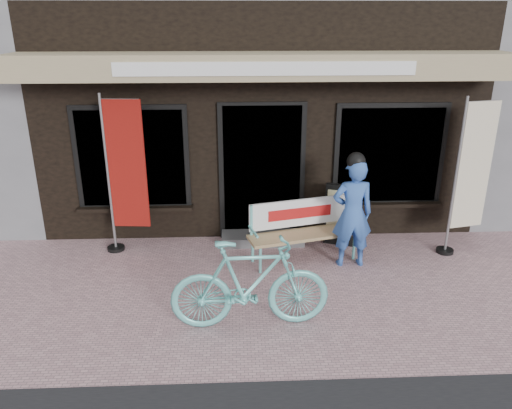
{
  "coord_description": "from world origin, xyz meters",
  "views": [
    {
      "loc": [
        -0.43,
        -5.49,
        3.41
      ],
      "look_at": [
        -0.15,
        0.7,
        1.05
      ],
      "focal_mm": 35.0,
      "sensor_mm": 36.0,
      "label": 1
    }
  ],
  "objects_px": {
    "menu_stand": "(341,214)",
    "nobori_cream": "(470,175)",
    "nobori_red": "(124,174)",
    "bicycle": "(250,284)",
    "bench": "(302,226)",
    "person": "(352,211)"
  },
  "relations": [
    {
      "from": "person",
      "to": "nobori_red",
      "type": "relative_size",
      "value": 0.7
    },
    {
      "from": "nobori_red",
      "to": "menu_stand",
      "type": "bearing_deg",
      "value": 5.48
    },
    {
      "from": "bench",
      "to": "bicycle",
      "type": "height_order",
      "value": "bicycle"
    },
    {
      "from": "bench",
      "to": "nobori_red",
      "type": "xyz_separation_m",
      "value": [
        -2.59,
        0.37,
        0.72
      ]
    },
    {
      "from": "bicycle",
      "to": "menu_stand",
      "type": "relative_size",
      "value": 1.83
    },
    {
      "from": "bench",
      "to": "person",
      "type": "distance_m",
      "value": 0.77
    },
    {
      "from": "bicycle",
      "to": "nobori_cream",
      "type": "xyz_separation_m",
      "value": [
        3.28,
        1.84,
        0.68
      ]
    },
    {
      "from": "bicycle",
      "to": "menu_stand",
      "type": "distance_m",
      "value": 2.61
    },
    {
      "from": "bench",
      "to": "nobori_cream",
      "type": "height_order",
      "value": "nobori_cream"
    },
    {
      "from": "nobori_red",
      "to": "bicycle",
      "type": "bearing_deg",
      "value": -45.36
    },
    {
      "from": "menu_stand",
      "to": "nobori_cream",
      "type": "bearing_deg",
      "value": 11.61
    },
    {
      "from": "bicycle",
      "to": "menu_stand",
      "type": "xyz_separation_m",
      "value": [
        1.48,
        2.15,
        -0.04
      ]
    },
    {
      "from": "nobori_cream",
      "to": "nobori_red",
      "type": "bearing_deg",
      "value": 164.64
    },
    {
      "from": "person",
      "to": "bench",
      "type": "bearing_deg",
      "value": 159.41
    },
    {
      "from": "bench",
      "to": "menu_stand",
      "type": "distance_m",
      "value": 0.8
    },
    {
      "from": "menu_stand",
      "to": "bench",
      "type": "bearing_deg",
      "value": -124.87
    },
    {
      "from": "bench",
      "to": "person",
      "type": "bearing_deg",
      "value": -33.98
    },
    {
      "from": "bicycle",
      "to": "nobori_red",
      "type": "height_order",
      "value": "nobori_red"
    },
    {
      "from": "bicycle",
      "to": "bench",
      "type": "bearing_deg",
      "value": -28.09
    },
    {
      "from": "nobori_cream",
      "to": "menu_stand",
      "type": "distance_m",
      "value": 1.96
    },
    {
      "from": "person",
      "to": "menu_stand",
      "type": "relative_size",
      "value": 1.7
    },
    {
      "from": "person",
      "to": "nobori_red",
      "type": "height_order",
      "value": "nobori_red"
    }
  ]
}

